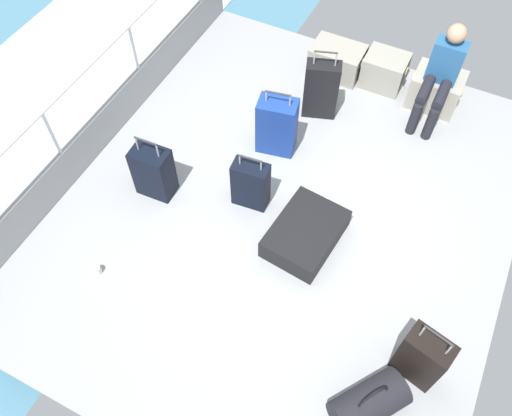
# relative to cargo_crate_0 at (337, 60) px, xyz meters

# --- Properties ---
(ground_plane) EXTENTS (4.40, 5.20, 0.06)m
(ground_plane) POSITION_rel_cargo_crate_0_xyz_m (0.30, -2.13, -0.21)
(ground_plane) COLOR #939699
(gunwale_port) EXTENTS (0.06, 5.20, 0.45)m
(gunwale_port) POSITION_rel_cargo_crate_0_xyz_m (-1.87, -2.13, 0.04)
(gunwale_port) COLOR #939699
(gunwale_port) RESTS_ON ground_plane
(railing_port) EXTENTS (0.04, 4.20, 1.02)m
(railing_port) POSITION_rel_cargo_crate_0_xyz_m (-1.87, -2.13, 0.60)
(railing_port) COLOR silver
(railing_port) RESTS_ON ground_plane
(sea_wake) EXTENTS (12.00, 12.00, 0.01)m
(sea_wake) POSITION_rel_cargo_crate_0_xyz_m (-3.30, -2.13, -0.52)
(sea_wake) COLOR teal
(sea_wake) RESTS_ON ground_plane
(cargo_crate_0) EXTENTS (0.66, 0.43, 0.37)m
(cargo_crate_0) POSITION_rel_cargo_crate_0_xyz_m (0.00, 0.00, 0.00)
(cargo_crate_0) COLOR gray
(cargo_crate_0) RESTS_ON ground_plane
(cargo_crate_1) EXTENTS (0.52, 0.41, 0.40)m
(cargo_crate_1) POSITION_rel_cargo_crate_0_xyz_m (0.58, 0.05, 0.02)
(cargo_crate_1) COLOR gray
(cargo_crate_1) RESTS_ON ground_plane
(cargo_crate_2) EXTENTS (0.59, 0.44, 0.42)m
(cargo_crate_2) POSITION_rel_cargo_crate_0_xyz_m (1.22, -0.00, 0.03)
(cargo_crate_2) COLOR #9E9989
(cargo_crate_2) RESTS_ON ground_plane
(passenger_seated) EXTENTS (0.34, 0.66, 1.12)m
(passenger_seated) POSITION_rel_cargo_crate_0_xyz_m (1.22, -0.19, 0.41)
(passenger_seated) COLOR #26598C
(passenger_seated) RESTS_ON ground_plane
(suitcase_0) EXTENTS (0.41, 0.30, 0.79)m
(suitcase_0) POSITION_rel_cargo_crate_0_xyz_m (1.96, -3.17, 0.13)
(suitcase_0) COLOR black
(suitcase_0) RESTS_ON ground_plane
(suitcase_1) EXTENTS (0.42, 0.31, 0.88)m
(suitcase_1) POSITION_rel_cargo_crate_0_xyz_m (0.08, -0.74, 0.17)
(suitcase_1) COLOR black
(suitcase_1) RESTS_ON ground_plane
(suitcase_2) EXTENTS (0.38, 0.27, 0.77)m
(suitcase_2) POSITION_rel_cargo_crate_0_xyz_m (-0.99, -2.53, 0.12)
(suitcase_2) COLOR black
(suitcase_2) RESTS_ON ground_plane
(suitcase_3) EXTENTS (0.66, 0.85, 0.24)m
(suitcase_3) POSITION_rel_cargo_crate_0_xyz_m (0.63, -2.41, -0.06)
(suitcase_3) COLOR black
(suitcase_3) RESTS_ON ground_plane
(suitcase_4) EXTENTS (0.45, 0.33, 0.81)m
(suitcase_4) POSITION_rel_cargo_crate_0_xyz_m (-0.14, -1.45, 0.15)
(suitcase_4) COLOR navy
(suitcase_4) RESTS_ON ground_plane
(suitcase_5) EXTENTS (0.37, 0.23, 0.69)m
(suitcase_5) POSITION_rel_cargo_crate_0_xyz_m (-0.06, -2.22, 0.10)
(suitcase_5) COLOR black
(suitcase_5) RESTS_ON ground_plane
(duffel_bag) EXTENTS (0.61, 0.68, 0.47)m
(duffel_bag) POSITION_rel_cargo_crate_0_xyz_m (1.71, -3.65, -0.02)
(duffel_bag) COLOR black
(duffel_bag) RESTS_ON ground_plane
(paper_cup) EXTENTS (0.08, 0.08, 0.10)m
(paper_cup) POSITION_rel_cargo_crate_0_xyz_m (-0.98, -3.61, -0.13)
(paper_cup) COLOR white
(paper_cup) RESTS_ON ground_plane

